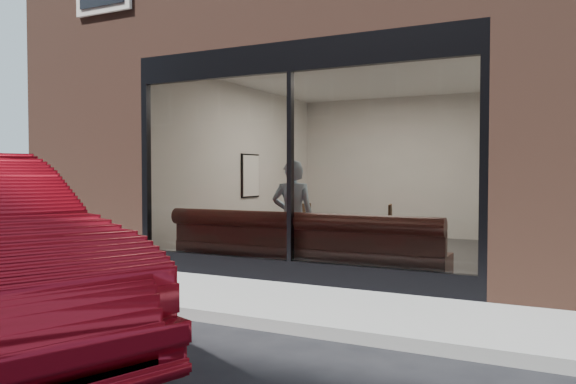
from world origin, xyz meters
The scene contains 21 objects.
ground centered at (0.00, 0.00, 0.00)m, with size 120.00×120.00×0.00m, color black.
sidewalk_near centered at (0.00, 1.00, 0.01)m, with size 40.00×2.00×0.01m, color gray.
kerb_near centered at (0.00, -0.05, 0.06)m, with size 40.00×0.10×0.12m, color gray.
host_building_pier_left centered at (-3.75, 8.00, 1.60)m, with size 2.50×12.00×3.20m, color brown.
host_building_backfill centered at (0.00, 11.00, 1.60)m, with size 5.00×6.00×3.20m, color brown.
cafe_floor centered at (0.00, 5.00, 0.02)m, with size 6.00×6.00×0.00m, color #2D2D30.
cafe_ceiling centered at (0.00, 5.00, 3.19)m, with size 6.00×6.00×0.00m, color white.
cafe_wall_back centered at (0.00, 7.99, 1.60)m, with size 5.00×5.00×0.00m, color beige.
cafe_wall_left centered at (-2.49, 5.00, 1.60)m, with size 6.00×6.00×0.00m, color beige.
cafe_wall_right centered at (2.49, 5.00, 1.60)m, with size 6.00×6.00×0.00m, color beige.
storefront_kick centered at (0.00, 2.05, 0.15)m, with size 5.00×0.10×0.30m, color black.
storefront_header centered at (0.00, 2.05, 3.00)m, with size 5.00×0.10×0.40m, color black.
storefront_mullion centered at (0.00, 2.05, 1.55)m, with size 0.06×0.10×2.50m, color black.
storefront_glass centered at (0.00, 2.02, 1.55)m, with size 4.80×4.80×0.00m, color white.
banquette centered at (0.00, 2.45, 0.23)m, with size 4.00×0.55×0.45m, color #391714.
person centered at (-0.26, 2.65, 0.83)m, with size 0.60×0.40×1.65m, color #9ABAD1.
cafe_table_left centered at (-1.56, 3.08, 0.74)m, with size 0.66×0.66×0.04m, color black.
cafe_table_right centered at (1.22, 3.00, 0.74)m, with size 0.64×0.64×0.04m, color black.
cafe_chair_left centered at (-0.91, 3.98, 0.24)m, with size 0.46×0.46×0.04m, color black.
cafe_chair_right centered at (0.48, 4.37, 0.24)m, with size 0.39×0.39×0.04m, color black.
wall_poster centered at (-2.45, 5.18, 1.41)m, with size 0.02×0.62×0.82m, color white.
Camera 1 is at (3.32, -4.61, 1.48)m, focal length 35.00 mm.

